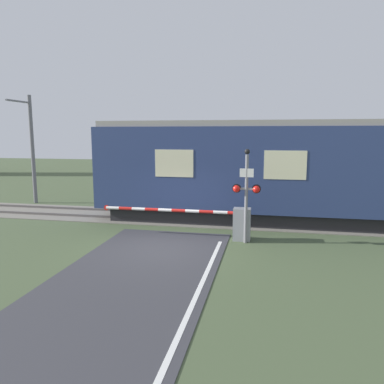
# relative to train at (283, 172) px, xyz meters

# --- Properties ---
(ground_plane) EXTENTS (80.00, 80.00, 0.00)m
(ground_plane) POSITION_rel_train_xyz_m (-4.00, -4.39, -2.17)
(ground_plane) COLOR #475638
(track_bed) EXTENTS (36.00, 3.20, 0.13)m
(track_bed) POSITION_rel_train_xyz_m (-4.00, 0.00, -2.15)
(track_bed) COLOR slate
(track_bed) RESTS_ON ground_plane
(train) EXTENTS (15.64, 2.90, 4.25)m
(train) POSITION_rel_train_xyz_m (0.00, 0.00, 0.00)
(train) COLOR black
(train) RESTS_ON ground_plane
(crossing_barrier) EXTENTS (5.47, 0.44, 1.15)m
(crossing_barrier) POSITION_rel_train_xyz_m (-1.90, -3.00, -1.52)
(crossing_barrier) COLOR gray
(crossing_barrier) RESTS_ON ground_plane
(signal_post) EXTENTS (0.97, 0.26, 3.23)m
(signal_post) POSITION_rel_train_xyz_m (-1.32, -3.29, -0.34)
(signal_post) COLOR gray
(signal_post) RESTS_ON ground_plane
(catenary_pole) EXTENTS (0.20, 1.90, 5.73)m
(catenary_pole) POSITION_rel_train_xyz_m (-12.98, 2.03, 0.84)
(catenary_pole) COLOR slate
(catenary_pole) RESTS_ON ground_plane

